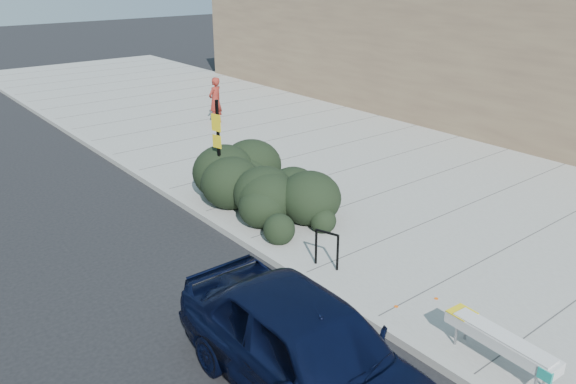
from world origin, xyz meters
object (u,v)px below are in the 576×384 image
object	(u,v)px
bike_rack	(327,246)
sign_post	(218,146)
bench	(500,341)
sedan_navy	(309,350)
pedestrian	(215,101)

from	to	relation	value
bike_rack	sign_post	distance (m)	4.53
bench	sedan_navy	size ratio (longest dim) A/B	0.39
sign_post	sedan_navy	bearing A→B (deg)	-124.24
sign_post	sedan_navy	world-z (taller)	sign_post
bench	pedestrian	size ratio (longest dim) A/B	1.04
bench	pedestrian	world-z (taller)	pedestrian
sedan_navy	pedestrian	world-z (taller)	pedestrian
bench	pedestrian	bearing A→B (deg)	77.15
bike_rack	pedestrian	xyz separation A→B (m)	(4.38, 11.32, 0.43)
bench	sign_post	xyz separation A→B (m)	(0.19, 8.41, 1.10)
sign_post	bench	bearing A→B (deg)	-103.02
pedestrian	sedan_navy	bearing A→B (deg)	43.72
bike_rack	sedan_navy	size ratio (longest dim) A/B	0.17
bench	sedan_navy	bearing A→B (deg)	154.27
bench	sedan_navy	distance (m)	3.07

